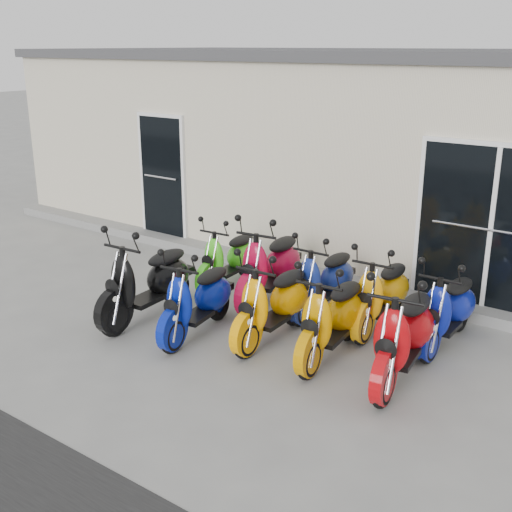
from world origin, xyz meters
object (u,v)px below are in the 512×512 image
object	(u,v)px
scooter_front_blue	(197,290)
scooter_back_yellow	(382,284)
scooter_front_orange_a	(273,293)
scooter_front_black	(147,271)
scooter_back_red	(270,256)
scooter_back_blue	(324,271)
scooter_back_extra	(449,300)
scooter_back_green	(229,250)
scooter_front_orange_b	(333,307)
scooter_front_red	(405,323)

from	to	relation	value
scooter_front_blue	scooter_back_yellow	distance (m)	2.31
scooter_front_blue	scooter_front_orange_a	bearing A→B (deg)	18.21
scooter_front_blue	scooter_back_yellow	world-z (taller)	scooter_front_blue
scooter_front_black	scooter_back_red	xyz separation A→B (m)	(0.95, 1.42, -0.00)
scooter_back_red	scooter_back_yellow	distance (m)	1.65
scooter_back_blue	scooter_back_yellow	bearing A→B (deg)	-0.86
scooter_back_extra	scooter_back_green	bearing A→B (deg)	179.36
scooter_front_blue	scooter_back_blue	distance (m)	1.77
scooter_back_blue	scooter_front_black	bearing A→B (deg)	-139.00
scooter_front_orange_b	scooter_front_black	bearing A→B (deg)	-175.10
scooter_front_black	scooter_front_red	distance (m)	3.39
scooter_back_yellow	scooter_back_extra	bearing A→B (deg)	-2.37
scooter_back_green	scooter_back_extra	bearing A→B (deg)	-4.18
scooter_back_red	scooter_front_black	bearing A→B (deg)	-131.44
scooter_front_blue	scooter_back_green	world-z (taller)	scooter_front_blue
scooter_front_blue	scooter_front_red	distance (m)	2.55
scooter_back_green	scooter_back_red	distance (m)	0.86
scooter_back_green	scooter_back_yellow	size ratio (longest dim) A/B	0.95
scooter_front_orange_b	scooter_back_extra	xyz separation A→B (m)	(0.96, 1.08, -0.04)
scooter_front_red	scooter_back_blue	world-z (taller)	scooter_front_red
scooter_front_black	scooter_back_red	size ratio (longest dim) A/B	1.00
scooter_front_orange_a	scooter_back_extra	size ratio (longest dim) A/B	1.05
scooter_front_orange_b	scooter_front_red	size ratio (longest dim) A/B	0.94
scooter_front_orange_a	scooter_back_red	xyz separation A→B (m)	(-0.73, 0.98, 0.05)
scooter_front_orange_a	scooter_back_red	distance (m)	1.23
scooter_front_orange_b	scooter_front_blue	bearing A→B (deg)	-170.43
scooter_front_red	scooter_front_orange_b	bearing A→B (deg)	172.20
scooter_front_blue	scooter_front_red	size ratio (longest dim) A/B	0.90
scooter_back_green	scooter_front_red	bearing A→B (deg)	-22.74
scooter_front_blue	scooter_back_green	size ratio (longest dim) A/B	1.06
scooter_back_green	scooter_back_yellow	bearing A→B (deg)	-4.63
scooter_back_yellow	scooter_back_extra	world-z (taller)	scooter_back_yellow
scooter_back_green	scooter_back_yellow	world-z (taller)	scooter_back_yellow
scooter_front_black	scooter_front_orange_a	distance (m)	1.74
scooter_back_red	scooter_back_yellow	size ratio (longest dim) A/B	1.12
scooter_front_blue	scooter_back_extra	size ratio (longest dim) A/B	1.02
scooter_front_blue	scooter_back_extra	bearing A→B (deg)	21.51
scooter_front_orange_b	scooter_front_red	bearing A→B (deg)	-6.19
scooter_front_red	scooter_back_red	bearing A→B (deg)	150.74
scooter_front_orange_a	scooter_front_red	size ratio (longest dim) A/B	0.93
scooter_back_blue	scooter_back_extra	size ratio (longest dim) A/B	1.00
scooter_front_orange_a	scooter_front_orange_b	xyz separation A→B (m)	(0.80, 0.01, 0.01)
scooter_front_red	scooter_back_blue	size ratio (longest dim) A/B	1.13
scooter_front_orange_b	scooter_back_red	world-z (taller)	scooter_back_red
scooter_front_orange_a	scooter_back_green	bearing A→B (deg)	142.24
scooter_front_blue	scooter_back_red	size ratio (longest dim) A/B	0.90
scooter_front_blue	scooter_back_blue	bearing A→B (deg)	50.32
scooter_front_black	scooter_back_yellow	size ratio (longest dim) A/B	1.12
scooter_front_orange_b	scooter_back_red	xyz separation A→B (m)	(-1.53, 0.97, 0.04)
scooter_front_red	scooter_back_yellow	xyz separation A→B (m)	(-0.76, 1.08, -0.07)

